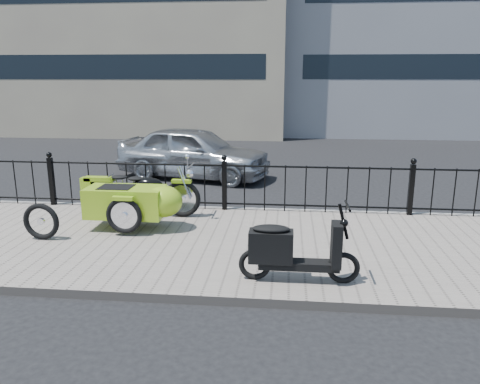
# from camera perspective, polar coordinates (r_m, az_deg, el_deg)

# --- Properties ---
(ground) EXTENTS (120.00, 120.00, 0.00)m
(ground) POSITION_cam_1_polar(r_m,az_deg,el_deg) (7.97, -3.12, -5.54)
(ground) COLOR black
(ground) RESTS_ON ground
(sidewalk) EXTENTS (30.00, 3.80, 0.12)m
(sidewalk) POSITION_cam_1_polar(r_m,az_deg,el_deg) (7.48, -3.72, -6.38)
(sidewalk) COLOR slate
(sidewalk) RESTS_ON ground
(curb) EXTENTS (30.00, 0.10, 0.12)m
(curb) POSITION_cam_1_polar(r_m,az_deg,el_deg) (9.31, -1.76, -2.24)
(curb) COLOR gray
(curb) RESTS_ON ground
(iron_fence) EXTENTS (14.11, 0.11, 1.08)m
(iron_fence) POSITION_cam_1_polar(r_m,az_deg,el_deg) (9.04, -1.90, 0.73)
(iron_fence) COLOR black
(iron_fence) RESTS_ON sidewalk
(building_tan) EXTENTS (14.00, 8.01, 12.00)m
(building_tan) POSITION_cam_1_polar(r_m,az_deg,el_deg) (24.71, -11.98, 21.52)
(building_tan) COLOR gray
(building_tan) RESTS_ON ground
(motorcycle_sidecar) EXTENTS (2.28, 1.48, 0.98)m
(motorcycle_sidecar) POSITION_cam_1_polar(r_m,az_deg,el_deg) (8.21, -12.27, -0.91)
(motorcycle_sidecar) COLOR black
(motorcycle_sidecar) RESTS_ON sidewalk
(scooter) EXTENTS (1.53, 0.45, 1.04)m
(scooter) POSITION_cam_1_polar(r_m,az_deg,el_deg) (5.96, 6.18, -7.16)
(scooter) COLOR black
(scooter) RESTS_ON sidewalk
(spare_tire) EXTENTS (0.60, 0.10, 0.60)m
(spare_tire) POSITION_cam_1_polar(r_m,az_deg,el_deg) (8.06, -23.08, -3.33)
(spare_tire) COLOR black
(spare_tire) RESTS_ON sidewalk
(sedan_car) EXTENTS (4.32, 2.54, 1.38)m
(sedan_car) POSITION_cam_1_polar(r_m,az_deg,el_deg) (12.45, -5.67, 4.84)
(sedan_car) COLOR #A7A9AE
(sedan_car) RESTS_ON ground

